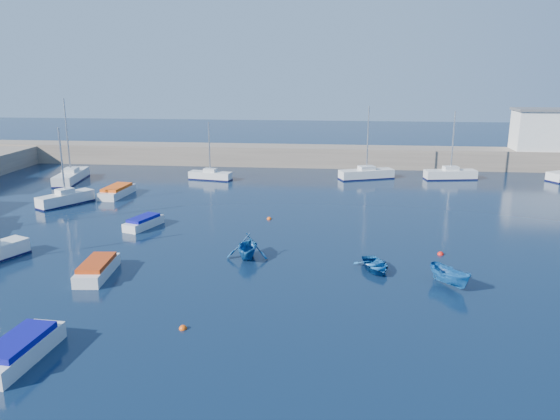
# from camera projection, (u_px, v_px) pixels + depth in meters

# --- Properties ---
(ground) EXTENTS (220.00, 220.00, 0.00)m
(ground) POSITION_uv_depth(u_px,v_px,m) (293.00, 312.00, 29.94)
(ground) COLOR #0C1D35
(ground) RESTS_ON ground
(back_wall) EXTENTS (96.00, 4.50, 2.60)m
(back_wall) POSITION_uv_depth(u_px,v_px,m) (320.00, 156.00, 73.86)
(back_wall) COLOR gray
(back_wall) RESTS_ON ground
(harbor_office) EXTENTS (10.00, 4.00, 5.00)m
(harbor_office) POSITION_uv_depth(u_px,v_px,m) (555.00, 131.00, 69.92)
(harbor_office) COLOR silver
(harbor_office) RESTS_ON back_wall
(sailboat_3) EXTENTS (4.14, 5.55, 7.49)m
(sailboat_3) POSITION_uv_depth(u_px,v_px,m) (66.00, 198.00, 53.05)
(sailboat_3) COLOR silver
(sailboat_3) RESTS_ON ground
(sailboat_4) EXTENTS (3.06, 7.56, 9.58)m
(sailboat_4) POSITION_uv_depth(u_px,v_px,m) (71.00, 176.00, 63.82)
(sailboat_4) COLOR silver
(sailboat_4) RESTS_ON ground
(sailboat_5) EXTENTS (5.27, 2.34, 6.81)m
(sailboat_5) POSITION_uv_depth(u_px,v_px,m) (210.00, 175.00, 64.87)
(sailboat_5) COLOR silver
(sailboat_5) RESTS_ON ground
(sailboat_6) EXTENTS (6.76, 4.09, 8.63)m
(sailboat_6) POSITION_uv_depth(u_px,v_px,m) (366.00, 174.00, 65.39)
(sailboat_6) COLOR silver
(sailboat_6) RESTS_ON ground
(sailboat_7) EXTENTS (6.26, 2.70, 8.07)m
(sailboat_7) POSITION_uv_depth(u_px,v_px,m) (450.00, 174.00, 65.12)
(sailboat_7) COLOR silver
(sailboat_7) RESTS_ON ground
(motorboat_0) EXTENTS (2.04, 4.76, 1.04)m
(motorboat_0) POSITION_uv_depth(u_px,v_px,m) (97.00, 269.00, 35.06)
(motorboat_0) COLOR silver
(motorboat_0) RESTS_ON ground
(motorboat_1) EXTENTS (2.54, 4.11, 0.95)m
(motorboat_1) POSITION_uv_depth(u_px,v_px,m) (144.00, 222.00, 45.61)
(motorboat_1) COLOR silver
(motorboat_1) RESTS_ON ground
(motorboat_2) EXTENTS (2.18, 5.35, 1.08)m
(motorboat_2) POSITION_uv_depth(u_px,v_px,m) (117.00, 191.00, 56.71)
(motorboat_2) COLOR silver
(motorboat_2) RESTS_ON ground
(motorboat_3) EXTENTS (2.04, 4.98, 1.14)m
(motorboat_3) POSITION_uv_depth(u_px,v_px,m) (20.00, 350.00, 24.93)
(motorboat_3) COLOR silver
(motorboat_3) RESTS_ON ground
(dinghy_center) EXTENTS (3.07, 3.73, 0.67)m
(dinghy_center) POSITION_uv_depth(u_px,v_px,m) (375.00, 265.00, 36.04)
(dinghy_center) COLOR #165598
(dinghy_center) RESTS_ON ground
(dinghy_left) EXTENTS (2.97, 3.41, 1.76)m
(dinghy_left) POSITION_uv_depth(u_px,v_px,m) (248.00, 246.00, 38.20)
(dinghy_left) COLOR #165598
(dinghy_left) RESTS_ON ground
(dinghy_right) EXTENTS (2.75, 3.28, 1.22)m
(dinghy_right) POSITION_uv_depth(u_px,v_px,m) (450.00, 277.00, 33.37)
(dinghy_right) COLOR #165598
(dinghy_right) RESTS_ON ground
(buoy_0) EXTENTS (0.42, 0.42, 0.42)m
(buoy_0) POSITION_uv_depth(u_px,v_px,m) (183.00, 329.00, 28.04)
(buoy_0) COLOR #E54D0C
(buoy_0) RESTS_ON ground
(buoy_1) EXTENTS (0.47, 0.47, 0.47)m
(buoy_1) POSITION_uv_depth(u_px,v_px,m) (441.00, 255.00, 39.11)
(buoy_1) COLOR red
(buoy_1) RESTS_ON ground
(buoy_3) EXTENTS (0.43, 0.43, 0.43)m
(buoy_3) POSITION_uv_depth(u_px,v_px,m) (269.00, 219.00, 48.17)
(buoy_3) COLOR #E54D0C
(buoy_3) RESTS_ON ground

